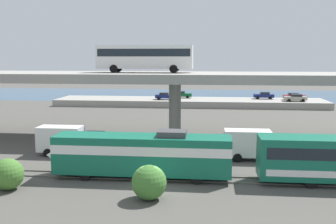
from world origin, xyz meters
The scene contains 17 objects.
ground_plane centered at (0.00, 0.00, 0.00)m, with size 260.00×260.00×0.00m, color #4C4944.
rail_strip_near centered at (0.00, 3.23, 0.06)m, with size 110.00×0.12×0.12m, color #59544C.
rail_strip_far centered at (0.00, 4.77, 0.06)m, with size 110.00×0.12×0.12m, color #59544C.
train_locomotive centered at (-2.12, 4.00, 2.19)m, with size 16.08×3.04×4.18m.
highway_overpass centered at (0.00, 20.00, 7.64)m, with size 96.00×10.55×8.36m.
transit_bus_on_overpass centered at (-3.84, 20.70, 10.42)m, with size 12.00×2.68×3.40m.
service_truck_west centered at (9.01, 11.02, 1.64)m, with size 6.80×2.46×3.04m.
service_truck_east centered at (-10.49, 11.02, 1.64)m, with size 6.80×2.46×3.04m.
pier_parking_lot centered at (0.00, 55.00, 0.68)m, with size 56.80×10.11×1.37m, color gray.
parked_car_0 centered at (21.57, 52.70, 2.14)m, with size 4.37×1.84×1.50m.
parked_car_1 centered at (21.83, 55.49, 2.14)m, with size 4.34×1.89×1.50m.
parked_car_2 centered at (-5.12, 53.45, 2.14)m, with size 4.01×1.91×1.50m.
parked_car_3 centered at (-1.95, 57.25, 2.14)m, with size 4.58×1.82×1.50m.
parked_car_4 centered at (15.85, 56.97, 2.14)m, with size 4.24×1.84×1.50m.
harbor_water centered at (0.00, 78.00, 0.00)m, with size 140.00×36.00×0.01m, color #2D5170.
shrub_left centered at (-11.31, -0.14, 1.24)m, with size 2.47×2.47×2.47m, color #44762E.
shrub_right centered at (0.01, -1.09, 1.28)m, with size 2.56×2.56×2.56m, color #3F7530.
Camera 1 is at (4.29, -28.22, 10.34)m, focal length 41.88 mm.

